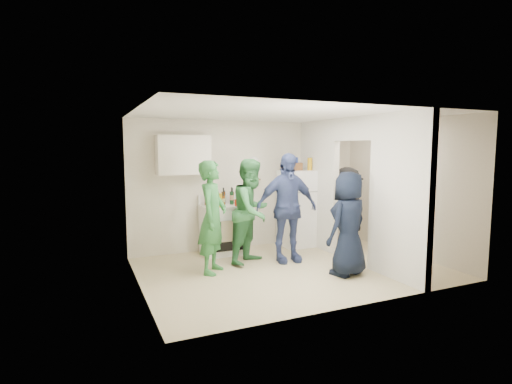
% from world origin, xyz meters
% --- Properties ---
extents(floor, '(4.80, 4.80, 0.00)m').
position_xyz_m(floor, '(0.00, 0.00, 0.00)').
color(floor, '#C0B287').
rests_on(floor, ground).
extents(wall_back, '(4.80, 0.00, 4.80)m').
position_xyz_m(wall_back, '(0.00, 1.70, 1.25)').
color(wall_back, silver).
rests_on(wall_back, floor).
extents(wall_front, '(4.80, 0.00, 4.80)m').
position_xyz_m(wall_front, '(0.00, -1.70, 1.25)').
color(wall_front, silver).
rests_on(wall_front, floor).
extents(wall_left, '(0.00, 3.40, 3.40)m').
position_xyz_m(wall_left, '(-2.40, 0.00, 1.25)').
color(wall_left, silver).
rests_on(wall_left, floor).
extents(wall_right, '(0.00, 3.40, 3.40)m').
position_xyz_m(wall_right, '(2.40, 0.00, 1.25)').
color(wall_right, silver).
rests_on(wall_right, floor).
extents(ceiling, '(4.80, 4.80, 0.00)m').
position_xyz_m(ceiling, '(0.00, 0.00, 2.50)').
color(ceiling, white).
rests_on(ceiling, wall_back).
extents(partition_pier_back, '(0.12, 1.20, 2.50)m').
position_xyz_m(partition_pier_back, '(1.20, 1.10, 1.25)').
color(partition_pier_back, silver).
rests_on(partition_pier_back, floor).
extents(partition_pier_front, '(0.12, 1.20, 2.50)m').
position_xyz_m(partition_pier_front, '(1.20, -1.10, 1.25)').
color(partition_pier_front, silver).
rests_on(partition_pier_front, floor).
extents(partition_header, '(0.12, 1.00, 0.40)m').
position_xyz_m(partition_header, '(1.20, 0.00, 2.30)').
color(partition_header, silver).
rests_on(partition_header, partition_pier_back).
extents(stove, '(0.77, 0.64, 0.92)m').
position_xyz_m(stove, '(-0.72, 1.37, 0.46)').
color(stove, white).
rests_on(stove, floor).
extents(upper_cabinet, '(0.95, 0.34, 0.70)m').
position_xyz_m(upper_cabinet, '(-1.40, 1.52, 1.85)').
color(upper_cabinet, silver).
rests_on(upper_cabinet, wall_back).
extents(fridge, '(0.63, 0.61, 1.53)m').
position_xyz_m(fridge, '(0.86, 1.34, 0.77)').
color(fridge, white).
rests_on(fridge, floor).
extents(wicker_basket, '(0.35, 0.25, 0.15)m').
position_xyz_m(wicker_basket, '(0.76, 1.39, 1.61)').
color(wicker_basket, brown).
rests_on(wicker_basket, fridge).
extents(blue_bowl, '(0.24, 0.24, 0.11)m').
position_xyz_m(blue_bowl, '(0.76, 1.39, 1.74)').
color(blue_bowl, navy).
rests_on(blue_bowl, wicker_basket).
extents(yellow_cup_stack_top, '(0.09, 0.09, 0.25)m').
position_xyz_m(yellow_cup_stack_top, '(1.08, 1.24, 1.66)').
color(yellow_cup_stack_top, gold).
rests_on(yellow_cup_stack_top, fridge).
extents(wall_clock, '(0.22, 0.02, 0.22)m').
position_xyz_m(wall_clock, '(0.05, 1.68, 1.70)').
color(wall_clock, white).
rests_on(wall_clock, wall_back).
extents(spice_shelf, '(0.35, 0.08, 0.03)m').
position_xyz_m(spice_shelf, '(0.00, 1.65, 1.35)').
color(spice_shelf, olive).
rests_on(spice_shelf, wall_back).
extents(nook_window, '(0.03, 0.70, 0.80)m').
position_xyz_m(nook_window, '(2.38, 0.20, 1.65)').
color(nook_window, black).
rests_on(nook_window, wall_right).
extents(nook_window_frame, '(0.04, 0.76, 0.86)m').
position_xyz_m(nook_window_frame, '(2.36, 0.20, 1.65)').
color(nook_window_frame, white).
rests_on(nook_window_frame, wall_right).
extents(nook_valance, '(0.04, 0.82, 0.18)m').
position_xyz_m(nook_valance, '(2.34, 0.20, 2.00)').
color(nook_valance, white).
rests_on(nook_valance, wall_right).
extents(yellow_cup_stack_stove, '(0.09, 0.09, 0.25)m').
position_xyz_m(yellow_cup_stack_stove, '(-0.84, 1.15, 1.04)').
color(yellow_cup_stack_stove, gold).
rests_on(yellow_cup_stack_stove, stove).
extents(red_cup, '(0.09, 0.09, 0.12)m').
position_xyz_m(red_cup, '(-0.50, 1.17, 0.98)').
color(red_cup, red).
rests_on(red_cup, stove).
extents(person_green_left, '(0.73, 0.78, 1.78)m').
position_xyz_m(person_green_left, '(-1.23, 0.35, 0.89)').
color(person_green_left, '#317B37').
rests_on(person_green_left, floor).
extents(person_green_center, '(1.10, 1.05, 1.79)m').
position_xyz_m(person_green_center, '(-0.44, 0.62, 0.90)').
color(person_green_center, '#377E48').
rests_on(person_green_center, floor).
extents(person_denim, '(1.15, 0.56, 1.89)m').
position_xyz_m(person_denim, '(0.14, 0.44, 0.94)').
color(person_denim, '#364977').
rests_on(person_denim, floor).
extents(person_navy, '(0.92, 0.74, 1.62)m').
position_xyz_m(person_navy, '(0.65, -0.62, 0.81)').
color(person_navy, black).
rests_on(person_navy, floor).
extents(person_nook, '(0.73, 1.12, 1.62)m').
position_xyz_m(person_nook, '(1.48, 0.54, 0.81)').
color(person_nook, black).
rests_on(person_nook, floor).
extents(bottle_a, '(0.06, 0.06, 0.28)m').
position_xyz_m(bottle_a, '(-0.99, 1.50, 1.06)').
color(bottle_a, maroon).
rests_on(bottle_a, stove).
extents(bottle_b, '(0.07, 0.07, 0.27)m').
position_xyz_m(bottle_b, '(-0.89, 1.30, 1.05)').
color(bottle_b, '#1F4F1A').
rests_on(bottle_b, stove).
extents(bottle_c, '(0.08, 0.08, 0.27)m').
position_xyz_m(bottle_c, '(-0.81, 1.54, 1.06)').
color(bottle_c, '#B1BDC0').
rests_on(bottle_c, stove).
extents(bottle_d, '(0.07, 0.07, 0.24)m').
position_xyz_m(bottle_d, '(-0.72, 1.31, 1.04)').
color(bottle_d, brown).
rests_on(bottle_d, stove).
extents(bottle_e, '(0.06, 0.06, 0.25)m').
position_xyz_m(bottle_e, '(-0.60, 1.57, 1.04)').
color(bottle_e, silver).
rests_on(bottle_e, stove).
extents(bottle_f, '(0.07, 0.07, 0.33)m').
position_xyz_m(bottle_f, '(-0.53, 1.38, 1.08)').
color(bottle_f, '#153C1F').
rests_on(bottle_f, stove).
extents(bottle_g, '(0.07, 0.07, 0.30)m').
position_xyz_m(bottle_g, '(-0.47, 1.49, 1.07)').
color(bottle_g, brown).
rests_on(bottle_g, stove).
extents(bottle_h, '(0.08, 0.08, 0.29)m').
position_xyz_m(bottle_h, '(-1.03, 1.26, 1.07)').
color(bottle_h, silver).
rests_on(bottle_h, stove).
extents(bottle_i, '(0.07, 0.07, 0.31)m').
position_xyz_m(bottle_i, '(-0.66, 1.48, 1.08)').
color(bottle_i, '#562C0E').
rests_on(bottle_i, stove).
extents(bottle_j, '(0.06, 0.06, 0.28)m').
position_xyz_m(bottle_j, '(-0.42, 1.25, 1.06)').
color(bottle_j, '#1D562D').
rests_on(bottle_j, stove).
extents(bottle_k, '(0.06, 0.06, 0.30)m').
position_xyz_m(bottle_k, '(-0.94, 1.41, 1.07)').
color(bottle_k, olive).
rests_on(bottle_k, stove).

